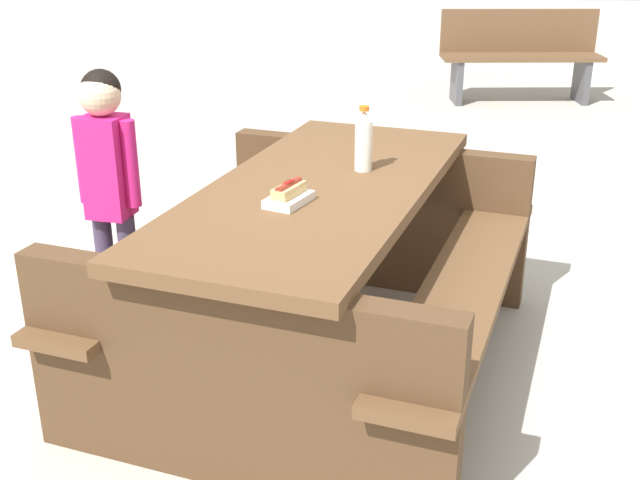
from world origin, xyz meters
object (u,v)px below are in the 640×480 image
object	(u,v)px
picnic_table	(320,259)
soda_bottle	(364,141)
hotdog_tray	(289,195)
park_bench_mid	(520,54)
child_in_coat	(108,168)

from	to	relation	value
picnic_table	soda_bottle	size ratio (longest dim) A/B	8.53
soda_bottle	picnic_table	bearing A→B (deg)	-43.13
soda_bottle	hotdog_tray	distance (m)	0.48
picnic_table	hotdog_tray	world-z (taller)	hotdog_tray
park_bench_mid	soda_bottle	bearing A→B (deg)	-18.48
picnic_table	child_in_coat	world-z (taller)	child_in_coat
picnic_table	child_in_coat	size ratio (longest dim) A/B	1.94
hotdog_tray	park_bench_mid	size ratio (longest dim) A/B	0.14
soda_bottle	child_in_coat	bearing A→B (deg)	-97.16
picnic_table	soda_bottle	bearing A→B (deg)	136.87
hotdog_tray	child_in_coat	world-z (taller)	child_in_coat
child_in_coat	picnic_table	bearing A→B (deg)	71.01
picnic_table	hotdog_tray	distance (m)	0.42
soda_bottle	hotdog_tray	bearing A→B (deg)	-33.27
child_in_coat	park_bench_mid	distance (m)	5.32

